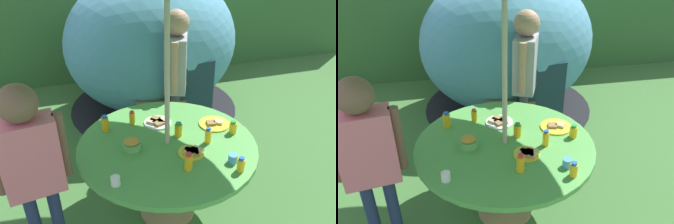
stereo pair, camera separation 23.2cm
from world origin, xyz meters
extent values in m
cube|color=#3D6B33|center=(0.00, 0.00, -0.01)|extent=(10.00, 10.00, 0.02)
cube|color=#33602D|center=(0.00, 3.29, 0.80)|extent=(9.00, 0.70, 1.61)
cylinder|color=tan|center=(0.00, 0.00, 0.01)|extent=(0.45, 0.45, 0.03)
cylinder|color=tan|center=(0.00, 0.00, 0.32)|extent=(0.14, 0.14, 0.64)
cylinder|color=#519E47|center=(0.00, 0.00, 0.66)|extent=(1.32, 1.32, 0.04)
cylinder|color=#B7AD8C|center=(0.00, 0.00, 1.17)|extent=(0.04, 0.04, 2.33)
cylinder|color=brown|center=(0.01, 1.09, 0.23)|extent=(0.04, 0.04, 0.45)
cylinder|color=brown|center=(0.50, 0.97, 0.23)|extent=(0.04, 0.04, 0.45)
cylinder|color=brown|center=(0.12, 1.53, 0.23)|extent=(0.04, 0.04, 0.45)
cylinder|color=brown|center=(0.61, 1.41, 0.23)|extent=(0.04, 0.04, 0.45)
cube|color=brown|center=(0.31, 1.25, 0.47)|extent=(0.64, 0.61, 0.04)
cube|color=brown|center=(0.37, 1.47, 0.75)|extent=(0.53, 0.16, 0.53)
cube|color=brown|center=(0.07, 1.31, 0.69)|extent=(0.15, 0.49, 0.03)
cube|color=brown|center=(0.55, 1.19, 0.69)|extent=(0.15, 0.49, 0.03)
ellipsoid|color=teal|center=(0.40, 1.88, 0.86)|extent=(2.46, 2.19, 1.72)
cylinder|color=black|center=(0.40, 1.88, 0.01)|extent=(2.58, 2.58, 0.01)
cube|color=#1A313A|center=(0.58, 1.02, 0.47)|extent=(0.59, 0.15, 0.78)
cylinder|color=#595960|center=(-1.54, 1.12, 0.11)|extent=(0.36, 0.36, 0.21)
cylinder|color=#3F3F47|center=(0.43, 1.04, 0.32)|extent=(0.09, 0.09, 0.65)
cylinder|color=#3F3F47|center=(0.37, 0.89, 0.32)|extent=(0.09, 0.09, 0.65)
cube|color=#99999E|center=(0.40, 0.96, 0.92)|extent=(0.33, 0.42, 0.55)
cylinder|color=tan|center=(0.47, 1.16, 0.95)|extent=(0.07, 0.07, 0.49)
cylinder|color=tan|center=(0.32, 0.77, 0.95)|extent=(0.07, 0.07, 0.49)
sphere|color=tan|center=(0.40, 0.96, 1.32)|extent=(0.24, 0.24, 0.24)
cylinder|color=navy|center=(-0.99, -0.15, 0.30)|extent=(0.08, 0.08, 0.60)
cylinder|color=navy|center=(-0.84, -0.13, 0.30)|extent=(0.08, 0.08, 0.60)
cube|color=#EA727F|center=(-0.91, -0.14, 0.86)|extent=(0.37, 0.24, 0.51)
cylinder|color=brown|center=(-0.72, -0.11, 0.88)|extent=(0.06, 0.06, 0.46)
sphere|color=brown|center=(-0.91, -0.14, 1.22)|extent=(0.23, 0.23, 0.23)
cylinder|color=#66B259|center=(-0.27, 0.00, 0.71)|extent=(0.13, 0.13, 0.05)
ellipsoid|color=gold|center=(-0.27, 0.00, 0.75)|extent=(0.11, 0.11, 0.03)
cylinder|color=yellow|center=(0.44, 0.13, 0.69)|extent=(0.25, 0.25, 0.01)
cube|color=tan|center=(0.48, 0.13, 0.70)|extent=(0.10, 0.10, 0.02)
cube|color=#9E7547|center=(0.41, 0.13, 0.70)|extent=(0.08, 0.08, 0.02)
cylinder|color=white|center=(0.01, 0.29, 0.69)|extent=(0.22, 0.22, 0.01)
cube|color=tan|center=(0.05, 0.28, 0.70)|extent=(0.09, 0.09, 0.02)
cube|color=#9E7547|center=(0.00, 0.32, 0.70)|extent=(0.10, 0.10, 0.02)
cube|color=tan|center=(-0.04, 0.30, 0.70)|extent=(0.09, 0.09, 0.02)
cube|color=#9E7547|center=(0.01, 0.26, 0.70)|extent=(0.10, 0.10, 0.02)
cylinder|color=yellow|center=(0.12, -0.18, 0.69)|extent=(0.18, 0.18, 0.01)
cube|color=tan|center=(0.15, -0.19, 0.70)|extent=(0.12, 0.12, 0.02)
cube|color=#9E7547|center=(0.11, -0.16, 0.70)|extent=(0.09, 0.09, 0.02)
cube|color=tan|center=(0.10, -0.18, 0.70)|extent=(0.10, 0.10, 0.02)
cube|color=#9E7547|center=(0.12, -0.20, 0.70)|extent=(0.10, 0.10, 0.02)
cylinder|color=yellow|center=(-0.19, 0.35, 0.73)|extent=(0.05, 0.05, 0.09)
cylinder|color=red|center=(-0.19, 0.35, 0.79)|extent=(0.03, 0.03, 0.02)
cylinder|color=yellow|center=(-0.41, 0.31, 0.74)|extent=(0.06, 0.06, 0.11)
cylinder|color=blue|center=(-0.41, 0.31, 0.81)|extent=(0.04, 0.04, 0.02)
cylinder|color=yellow|center=(0.11, 0.07, 0.73)|extent=(0.06, 0.06, 0.09)
cylinder|color=green|center=(0.11, 0.07, 0.79)|extent=(0.04, 0.04, 0.02)
cylinder|color=yellow|center=(0.52, -0.03, 0.73)|extent=(0.06, 0.06, 0.09)
cylinder|color=green|center=(0.52, -0.03, 0.78)|extent=(0.04, 0.04, 0.02)
cylinder|color=yellow|center=(0.29, -0.09, 0.74)|extent=(0.05, 0.05, 0.11)
cylinder|color=blue|center=(0.29, -0.09, 0.80)|extent=(0.03, 0.03, 0.02)
cylinder|color=yellow|center=(0.36, -0.46, 0.73)|extent=(0.05, 0.05, 0.09)
cylinder|color=blue|center=(0.36, -0.46, 0.78)|extent=(0.03, 0.03, 0.02)
cylinder|color=yellow|center=(0.04, -0.34, 0.74)|extent=(0.05, 0.05, 0.11)
cylinder|color=red|center=(0.04, -0.34, 0.80)|extent=(0.04, 0.04, 0.02)
cylinder|color=white|center=(-0.44, -0.34, 0.71)|extent=(0.06, 0.06, 0.06)
cylinder|color=#4C99D8|center=(0.35, -0.36, 0.71)|extent=(0.06, 0.06, 0.06)
camera|label=1|loc=(-0.60, -1.91, 2.05)|focal=34.78mm
camera|label=2|loc=(-0.38, -1.97, 2.05)|focal=34.78mm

